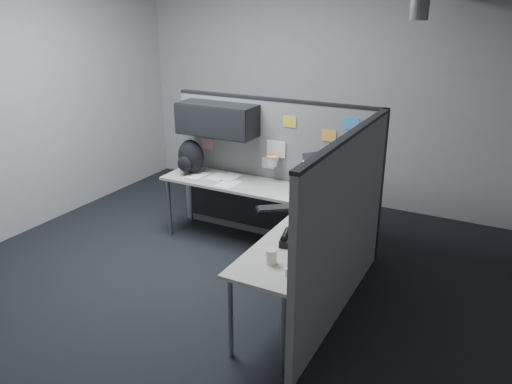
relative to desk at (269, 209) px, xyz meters
The scene contains 12 objects.
room 1.69m from the desk, 59.55° to the right, with size 5.62×5.62×3.22m.
partition_back 0.77m from the desk, 126.93° to the left, with size 2.44×0.42×1.63m.
partition_right 1.09m from the desk, 26.97° to the right, with size 0.07×2.23×1.63m.
desk is the anchor object (origin of this frame).
monitor 0.68m from the desk, 30.37° to the left, with size 0.53×0.53×0.44m.
keyboard 0.35m from the desk, 46.27° to the right, with size 0.44×0.39×0.04m.
mouse 0.71m from the desk, 33.76° to the right, with size 0.30×0.30×0.05m.
phone 1.05m from the desk, 53.00° to the right, with size 0.24×0.25×0.10m.
bottles 1.51m from the desk, 56.84° to the right, with size 0.14×0.15×0.08m.
cup 1.37m from the desk, 62.87° to the right, with size 0.08×0.08×0.11m, color beige.
papers 0.84m from the desk, 160.69° to the left, with size 0.65×0.46×0.01m.
backpack 1.23m from the desk, 165.92° to the left, with size 0.38×0.38×0.39m.
Camera 1 is at (2.22, -3.51, 2.57)m, focal length 35.00 mm.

